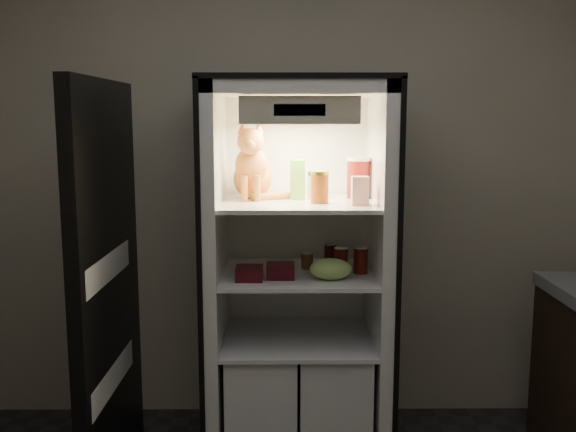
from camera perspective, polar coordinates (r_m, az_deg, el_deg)
name	(u,v)px	position (r m, az deg, el deg)	size (l,w,h in m)	color
room_shell	(309,143)	(1.74, 1.86, 6.48)	(3.60, 3.60, 3.60)	white
refrigerator	(297,298)	(3.24, 0.84, -7.29)	(0.90, 0.72, 1.88)	white
fridge_door	(107,294)	(2.97, -15.78, -6.72)	(0.07, 0.87, 1.85)	black
tabby_cat	(252,170)	(3.17, -3.20, 4.11)	(0.31, 0.36, 0.38)	#D5541B
parmesan_shaker	(298,180)	(3.14, 0.85, 3.24)	(0.07, 0.07, 0.19)	green
mayo_tub	(317,185)	(3.18, 2.63, 2.77)	(0.10, 0.10, 0.13)	white
salsa_jar	(320,187)	(3.01, 2.83, 2.58)	(0.09, 0.09, 0.15)	maroon
pepper_jar	(359,178)	(3.22, 6.30, 3.40)	(0.12, 0.12, 0.20)	maroon
cream_carton	(360,191)	(2.96, 6.41, 2.25)	(0.08, 0.08, 0.13)	white
soda_can_a	(330,255)	(3.29, 3.78, -3.44)	(0.06, 0.06, 0.11)	black
soda_can_b	(361,260)	(3.13, 6.48, -3.93)	(0.07, 0.07, 0.13)	black
soda_can_c	(341,260)	(3.13, 4.73, -3.93)	(0.07, 0.07, 0.12)	black
condiment_jar	(307,260)	(3.21, 1.70, -3.95)	(0.06, 0.06, 0.08)	brown
grape_bag	(330,269)	(3.00, 3.80, -4.71)	(0.20, 0.14, 0.10)	#84B554
berry_box_left	(249,273)	(3.00, -3.45, -5.10)	(0.13, 0.13, 0.06)	#540E15
berry_box_right	(280,271)	(3.03, -0.67, -4.89)	(0.13, 0.13, 0.07)	#540E15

